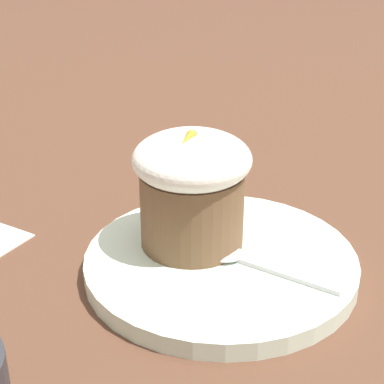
# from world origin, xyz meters

# --- Properties ---
(ground_plane) EXTENTS (4.00, 4.00, 0.00)m
(ground_plane) POSITION_xyz_m (0.00, 0.00, 0.00)
(ground_plane) COLOR #513323
(dessert_plate) EXTENTS (0.22, 0.22, 0.02)m
(dessert_plate) POSITION_xyz_m (0.00, 0.00, 0.01)
(dessert_plate) COLOR silver
(dessert_plate) RESTS_ON ground_plane
(carrot_cake) EXTENTS (0.10, 0.10, 0.10)m
(carrot_cake) POSITION_xyz_m (-0.01, -0.03, 0.07)
(carrot_cake) COLOR brown
(carrot_cake) RESTS_ON dessert_plate
(spoon) EXTENTS (0.04, 0.12, 0.01)m
(spoon) POSITION_xyz_m (0.00, 0.02, 0.02)
(spoon) COLOR silver
(spoon) RESTS_ON dessert_plate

